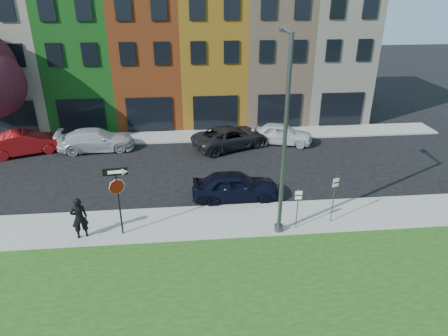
{
  "coord_description": "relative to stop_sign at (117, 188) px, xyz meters",
  "views": [
    {
      "loc": [
        -2.19,
        -13.37,
        10.62
      ],
      "look_at": [
        -0.51,
        4.0,
        2.46
      ],
      "focal_mm": 32.0,
      "sensor_mm": 36.0,
      "label": 1
    }
  ],
  "objects": [
    {
      "name": "ground",
      "position": [
        5.34,
        -2.35,
        -2.47
      ],
      "size": [
        120.0,
        120.0,
        0.0
      ],
      "primitive_type": "plane",
      "color": "black",
      "rests_on": "ground"
    },
    {
      "name": "sidewalk_near",
      "position": [
        7.34,
        0.65,
        -2.41
      ],
      "size": [
        40.0,
        3.0,
        0.12
      ],
      "primitive_type": "cube",
      "color": "gray",
      "rests_on": "ground"
    },
    {
      "name": "sidewalk_far",
      "position": [
        2.34,
        12.65,
        -2.41
      ],
      "size": [
        40.0,
        2.4,
        0.12
      ],
      "primitive_type": "cube",
      "color": "gray",
      "rests_on": "ground"
    },
    {
      "name": "rowhouse_block",
      "position": [
        2.84,
        18.83,
        2.52
      ],
      "size": [
        30.0,
        10.12,
        10.0
      ],
      "color": "beige",
      "rests_on": "ground"
    },
    {
      "name": "stop_sign",
      "position": [
        0.0,
        0.0,
        0.0
      ],
      "size": [
        1.05,
        0.16,
        3.31
      ],
      "rotation": [
        0.0,
        0.0,
        0.11
      ],
      "color": "black",
      "rests_on": "sidewalk_near"
    },
    {
      "name": "man",
      "position": [
        -1.79,
        -0.08,
        -1.35
      ],
      "size": [
        1.04,
        0.95,
        1.99
      ],
      "primitive_type": "imported",
      "rotation": [
        0.0,
        0.0,
        3.5
      ],
      "color": "black",
      "rests_on": "sidewalk_near"
    },
    {
      "name": "sedan_near",
      "position": [
        5.57,
        2.93,
        -1.69
      ],
      "size": [
        1.94,
        4.62,
        1.56
      ],
      "primitive_type": "imported",
      "rotation": [
        0.0,
        0.0,
        1.58
      ],
      "color": "black",
      "rests_on": "ground"
    },
    {
      "name": "parked_car_red",
      "position": [
        -7.76,
        10.5,
        -1.68
      ],
      "size": [
        4.7,
        5.82,
        1.57
      ],
      "primitive_type": "imported",
      "rotation": [
        0.0,
        0.0,
        1.92
      ],
      "color": "maroon",
      "rests_on": "ground"
    },
    {
      "name": "parked_car_silver",
      "position": [
        -3.14,
        10.71,
        -1.72
      ],
      "size": [
        2.85,
        5.44,
        1.49
      ],
      "primitive_type": "imported",
      "rotation": [
        0.0,
        0.0,
        1.65
      ],
      "color": "#BCBBC1",
      "rests_on": "ground"
    },
    {
      "name": "parked_car_dark",
      "position": [
        6.17,
        10.31,
        -1.71
      ],
      "size": [
        6.4,
        7.23,
        1.51
      ],
      "primitive_type": "imported",
      "rotation": [
        0.0,
        0.0,
        1.97
      ],
      "color": "black",
      "rests_on": "ground"
    },
    {
      "name": "parked_car_white",
      "position": [
        9.87,
        10.7,
        -1.73
      ],
      "size": [
        4.24,
        5.33,
        1.47
      ],
      "primitive_type": "imported",
      "rotation": [
        0.0,
        0.0,
        1.26
      ],
      "color": "silver",
      "rests_on": "ground"
    },
    {
      "name": "street_lamp",
      "position": [
        7.2,
        -0.26,
        2.1
      ],
      "size": [
        0.49,
        2.58,
        8.82
      ],
      "rotation": [
        0.0,
        0.0,
        -0.07
      ],
      "color": "#484A4D",
      "rests_on": "sidewalk_near"
    },
    {
      "name": "parking_sign_a",
      "position": [
        8.04,
        -0.3,
        -1.07
      ],
      "size": [
        0.32,
        0.08,
        2.03
      ],
      "rotation": [
        0.0,
        0.0,
        -0.03
      ],
      "color": "#484A4D",
      "rests_on": "sidewalk_near"
    },
    {
      "name": "parking_sign_b",
      "position": [
        9.86,
        0.06,
        -0.83
      ],
      "size": [
        0.31,
        0.13,
        2.46
      ],
      "rotation": [
        0.0,
        0.0,
        0.32
      ],
      "color": "#484A4D",
      "rests_on": "sidewalk_near"
    }
  ]
}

